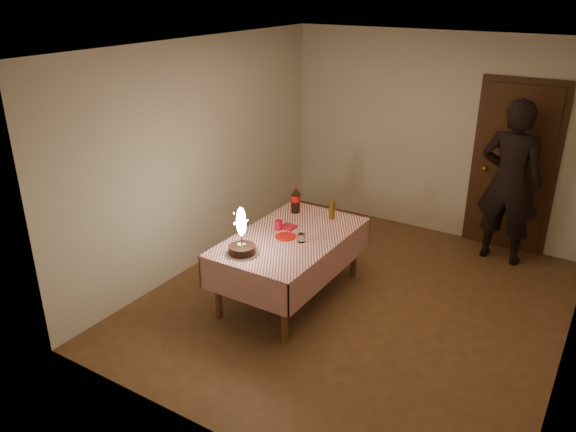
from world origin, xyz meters
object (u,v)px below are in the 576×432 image
(dining_table, at_px, (291,244))
(cola_bottle, at_px, (296,200))
(clear_cup, at_px, (301,238))
(red_cup, at_px, (278,225))
(red_plate, at_px, (286,237))
(photographer, at_px, (510,182))
(birthday_cake, at_px, (242,242))
(amber_bottle_right, at_px, (332,208))

(dining_table, relative_size, cola_bottle, 5.42)
(clear_cup, bearing_deg, red_cup, 159.06)
(red_plate, distance_m, photographer, 2.77)
(red_plate, height_order, cola_bottle, cola_bottle)
(dining_table, distance_m, red_plate, 0.12)
(dining_table, height_order, photographer, photographer)
(birthday_cake, distance_m, red_cup, 0.67)
(dining_table, xyz_separation_m, cola_bottle, (-0.28, 0.57, 0.25))
(dining_table, xyz_separation_m, red_cup, (-0.19, 0.07, 0.15))
(birthday_cake, height_order, red_plate, birthday_cake)
(red_plate, relative_size, cola_bottle, 0.69)
(birthday_cake, relative_size, clear_cup, 5.32)
(dining_table, height_order, red_cup, red_cup)
(cola_bottle, distance_m, amber_bottle_right, 0.44)
(clear_cup, distance_m, amber_bottle_right, 0.71)
(dining_table, relative_size, photographer, 0.88)
(photographer, bearing_deg, amber_bottle_right, -136.48)
(amber_bottle_right, height_order, photographer, photographer)
(red_plate, bearing_deg, photographer, 51.31)
(cola_bottle, bearing_deg, birthday_cake, -84.96)
(red_plate, bearing_deg, clear_cup, -5.55)
(photographer, bearing_deg, red_plate, -128.69)
(birthday_cake, bearing_deg, cola_bottle, 95.04)
(red_cup, distance_m, photographer, 2.78)
(dining_table, height_order, amber_bottle_right, amber_bottle_right)
(red_cup, relative_size, cola_bottle, 0.31)
(red_cup, height_order, amber_bottle_right, amber_bottle_right)
(birthday_cake, distance_m, amber_bottle_right, 1.27)
(amber_bottle_right, bearing_deg, birthday_cake, -105.08)
(red_plate, xyz_separation_m, red_cup, (-0.17, 0.12, 0.05))
(red_plate, height_order, photographer, photographer)
(birthday_cake, distance_m, cola_bottle, 1.17)
(red_cup, bearing_deg, clear_cup, -20.94)
(dining_table, distance_m, birthday_cake, 0.66)
(dining_table, relative_size, red_cup, 17.20)
(clear_cup, relative_size, photographer, 0.05)
(birthday_cake, xyz_separation_m, amber_bottle_right, (0.33, 1.23, -0.01))
(clear_cup, relative_size, cola_bottle, 0.28)
(red_plate, height_order, red_cup, red_cup)
(birthday_cake, height_order, amber_bottle_right, birthday_cake)
(cola_bottle, relative_size, amber_bottle_right, 1.25)
(red_cup, distance_m, amber_bottle_right, 0.66)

